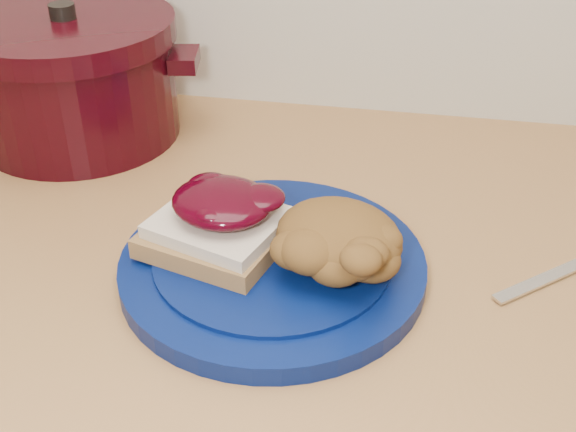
% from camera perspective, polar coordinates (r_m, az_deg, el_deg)
% --- Properties ---
extents(plate, '(0.35, 0.35, 0.02)m').
position_cam_1_polar(plate, '(0.64, -1.22, -3.97)').
color(plate, '#05144C').
rests_on(plate, wood_countertop).
extents(sandwich, '(0.14, 0.13, 0.06)m').
position_cam_1_polar(sandwich, '(0.63, -5.49, -0.36)').
color(sandwich, olive).
rests_on(sandwich, plate).
extents(stuffing_mound, '(0.14, 0.13, 0.05)m').
position_cam_1_polar(stuffing_mound, '(0.60, 4.03, -1.73)').
color(stuffing_mound, brown).
rests_on(stuffing_mound, plate).
extents(butter_knife, '(0.13, 0.11, 0.00)m').
position_cam_1_polar(butter_knife, '(0.69, 20.90, -4.09)').
color(butter_knife, silver).
rests_on(butter_knife, wood_countertop).
extents(dutch_oven, '(0.29, 0.28, 0.16)m').
position_cam_1_polar(dutch_oven, '(0.88, -16.58, 10.46)').
color(dutch_oven, black).
rests_on(dutch_oven, wood_countertop).
extents(pepper_grinder, '(0.07, 0.07, 0.13)m').
position_cam_1_polar(pepper_grinder, '(0.89, -18.48, 9.99)').
color(pepper_grinder, black).
rests_on(pepper_grinder, wood_countertop).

